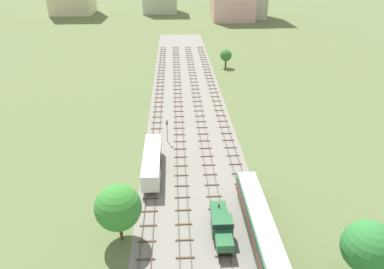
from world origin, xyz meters
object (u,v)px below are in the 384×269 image
shunter_loco_centre_left_near (221,225)px  signal_post_nearest (167,128)px  freight_boxcar_far_left_mid (152,161)px  passenger_coach_centre_nearest (262,230)px

shunter_loco_centre_left_near → signal_post_nearest: signal_post_nearest is taller
freight_boxcar_far_left_mid → signal_post_nearest: 11.19m
signal_post_nearest → freight_boxcar_far_left_mid: bearing=-102.6°
passenger_coach_centre_nearest → shunter_loco_centre_left_near: passenger_coach_centre_nearest is taller
shunter_loco_centre_left_near → signal_post_nearest: bearing=105.5°
passenger_coach_centre_nearest → freight_boxcar_far_left_mid: passenger_coach_centre_nearest is taller
passenger_coach_centre_nearest → signal_post_nearest: size_ratio=4.56×
passenger_coach_centre_nearest → signal_post_nearest: signal_post_nearest is taller
passenger_coach_centre_nearest → shunter_loco_centre_left_near: bearing=157.8°
shunter_loco_centre_left_near → passenger_coach_centre_nearest: bearing=-22.2°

